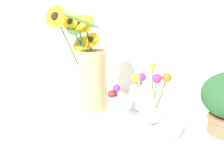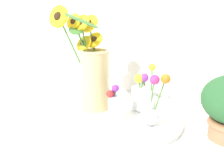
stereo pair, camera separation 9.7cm
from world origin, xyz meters
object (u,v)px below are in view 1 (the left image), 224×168
(mason_jar_sunflowers, at_px, (90,71))
(vase_small_back, at_px, (139,94))
(serving_tray, at_px, (112,118))
(vase_small_center, at_px, (117,107))
(vase_bulb_right, at_px, (153,105))

(mason_jar_sunflowers, relative_size, vase_small_back, 2.65)
(mason_jar_sunflowers, bearing_deg, vase_small_back, 25.20)
(serving_tray, height_order, mason_jar_sunflowers, mason_jar_sunflowers)
(serving_tray, xyz_separation_m, vase_small_center, (0.04, -0.04, 0.07))
(mason_jar_sunflowers, bearing_deg, vase_small_center, -28.18)
(mason_jar_sunflowers, height_order, vase_small_back, mason_jar_sunflowers)
(mason_jar_sunflowers, height_order, vase_small_center, mason_jar_sunflowers)
(vase_bulb_right, relative_size, vase_small_back, 1.36)
(vase_bulb_right, distance_m, vase_small_back, 0.16)
(mason_jar_sunflowers, xyz_separation_m, vase_small_back, (0.18, 0.08, -0.10))
(serving_tray, distance_m, vase_small_back, 0.16)
(serving_tray, relative_size, vase_small_center, 3.93)
(serving_tray, distance_m, vase_small_center, 0.09)
(vase_small_center, bearing_deg, vase_small_back, 77.85)
(vase_bulb_right, bearing_deg, mason_jar_sunflowers, 170.67)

